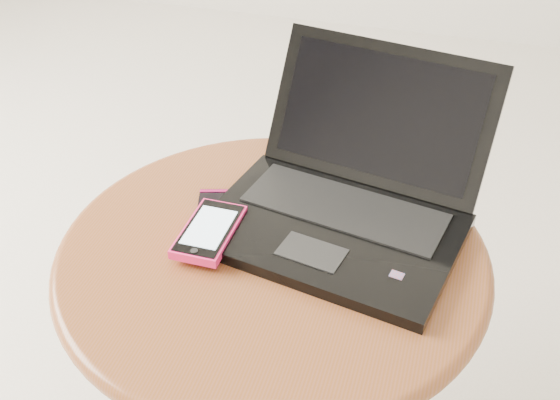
% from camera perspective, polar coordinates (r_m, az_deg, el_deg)
% --- Properties ---
extents(table, '(0.57, 0.57, 0.45)m').
position_cam_1_polar(table, '(0.96, -0.61, -8.30)').
color(table, '#622C16').
rests_on(table, ground).
extents(laptop, '(0.38, 0.38, 0.20)m').
position_cam_1_polar(laptop, '(0.93, 5.47, 0.34)').
color(laptop, black).
rests_on(laptop, table).
extents(phone_black, '(0.08, 0.12, 0.01)m').
position_cam_1_polar(phone_black, '(0.95, -5.25, -1.15)').
color(phone_black, black).
rests_on(phone_black, table).
extents(phone_pink, '(0.06, 0.12, 0.01)m').
position_cam_1_polar(phone_pink, '(0.90, -5.88, -2.59)').
color(phone_pink, '#FF2069').
rests_on(phone_pink, phone_black).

